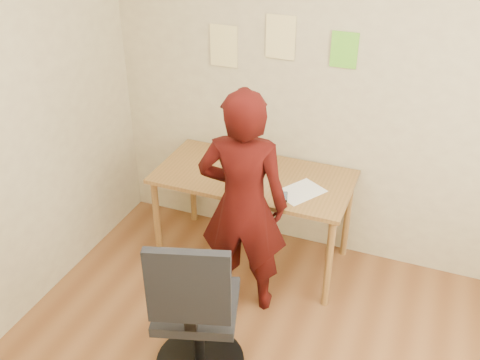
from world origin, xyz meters
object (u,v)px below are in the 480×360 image
at_px(laptop, 247,164).
at_px(office_chair, 196,319).
at_px(person, 243,205).
at_px(phone, 283,197).
at_px(desk, 254,185).

bearing_deg(laptop, office_chair, -80.20).
relative_size(office_chair, person, 0.66).
bearing_deg(office_chair, person, 71.61).
relative_size(phone, office_chair, 0.12).
relative_size(laptop, office_chair, 0.30).
bearing_deg(laptop, phone, -32.56).
height_order(desk, person, person).
distance_m(phone, office_chair, 1.02).
xyz_separation_m(laptop, office_chair, (0.16, -1.20, -0.34)).
relative_size(desk, office_chair, 1.35).
xyz_separation_m(desk, laptop, (-0.07, 0.05, 0.14)).
relative_size(laptop, phone, 2.48).
height_order(phone, office_chair, office_chair).
distance_m(desk, laptop, 0.16).
bearing_deg(desk, person, -77.86).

